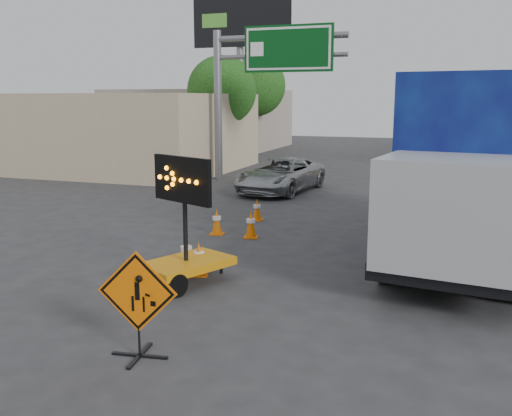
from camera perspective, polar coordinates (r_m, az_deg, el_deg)
The scene contains 16 objects.
ground at distance 8.73m, azimuth -11.73°, elevation -14.95°, with size 100.00×100.00×0.00m, color #2D2D30.
storefront_left_near at distance 32.33m, azimuth -14.73°, elevation 7.41°, with size 14.00×10.00×4.00m, color tan.
storefront_left_far at distance 44.99m, azimuth -5.64°, elevation 8.86°, with size 12.00×10.00×4.40m, color #A39788.
highway_gantry at distance 26.12m, azimuth 0.38°, elevation 13.76°, with size 6.18×0.38×6.90m.
billboard at distance 35.05m, azimuth -1.45°, elevation 16.77°, with size 6.10×0.54×9.85m.
tree_left_near at distance 31.15m, azimuth -3.43°, elevation 11.61°, with size 3.71×3.71×6.03m.
tree_left_far at distance 38.97m, azimuth -0.11°, elevation 12.12°, with size 4.10×4.10×6.66m.
construction_sign at distance 8.59m, azimuth -11.75°, elevation -9.18°, with size 1.22×0.87×1.62m.
arrow_board at distance 11.83m, azimuth -7.02°, elevation -4.74°, with size 1.78×2.15×2.65m.
pickup_truck at distance 23.37m, azimuth 2.49°, elevation 3.32°, with size 2.29×4.97×1.38m, color #A2A5A9.
box_truck at distance 14.66m, azimuth 21.09°, elevation 3.01°, with size 3.76×9.32×4.30m.
cone_a at distance 12.43m, azimuth -5.74°, elevation -5.04°, with size 0.47×0.47×0.74m.
cone_b at distance 12.81m, azimuth -6.98°, elevation -4.49°, with size 0.47×0.47×0.78m.
cone_c at distance 15.64m, azimuth -0.53°, elevation -1.64°, with size 0.47×0.47×0.75m.
cone_d at distance 16.06m, azimuth -3.95°, elevation -1.36°, with size 0.41×0.41×0.74m.
cone_e at distance 17.89m, azimuth 0.10°, elevation -0.13°, with size 0.36×0.36×0.70m.
Camera 1 is at (4.21, -6.66, 3.78)m, focal length 40.00 mm.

